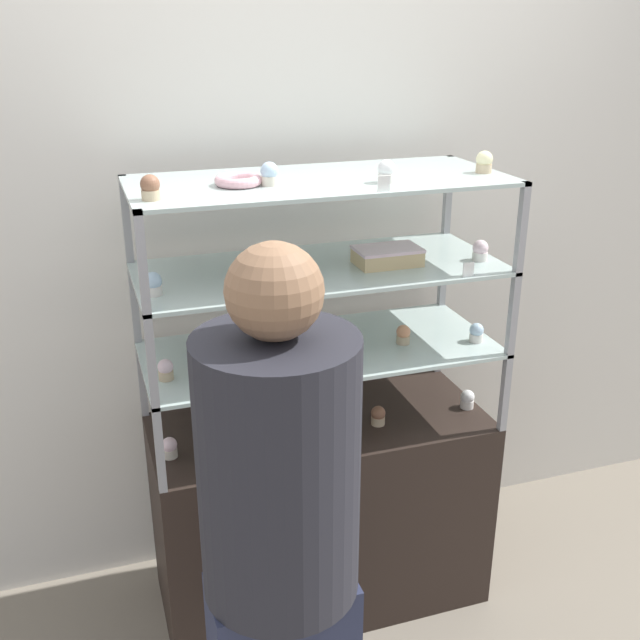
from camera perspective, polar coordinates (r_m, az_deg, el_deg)
The scene contains 30 objects.
ground_plane at distance 3.02m, azimuth -0.00°, elevation -19.87°, with size 20.00×20.00×0.00m, color gray.
back_wall at distance 2.73m, azimuth -2.65°, elevation 6.76°, with size 8.00×0.05×2.60m.
display_base at distance 2.79m, azimuth -0.00°, elevation -14.28°, with size 1.15×0.51×0.73m.
display_riser_lower at distance 2.47m, azimuth -0.00°, elevation -2.47°, with size 1.15×0.51×0.28m.
display_riser_middle at distance 2.37m, azimuth -0.00°, elevation 3.69°, with size 1.15×0.51×0.28m.
display_riser_upper at distance 2.30m, azimuth -0.00°, elevation 10.31°, with size 1.15×0.51×0.28m.
layer_cake_centerpiece at distance 2.59m, azimuth -0.42°, elevation -6.14°, with size 0.16×0.16×0.13m.
sheet_cake_frosted at distance 2.39m, azimuth 5.16°, elevation 4.89°, with size 0.21×0.13×0.06m.
cupcake_0 at distance 2.43m, azimuth -11.39°, elevation -9.51°, with size 0.05×0.05×0.07m.
cupcake_1 at distance 2.43m, azimuth -3.13°, elevation -9.11°, with size 0.05×0.05×0.07m.
cupcake_2 at distance 2.57m, azimuth 4.45°, elevation -7.28°, with size 0.05×0.05×0.07m.
cupcake_3 at distance 2.72m, azimuth 11.16°, elevation -5.94°, with size 0.05×0.05×0.07m.
price_tag_0 at distance 2.32m, azimuth -5.74°, elevation -11.17°, with size 0.04×0.00×0.04m.
cupcake_4 at distance 2.29m, azimuth -11.68°, elevation -3.72°, with size 0.05×0.05×0.07m.
cupcake_5 at distance 2.30m, azimuth -5.36°, elevation -3.16°, with size 0.05×0.05×0.07m.
cupcake_6 at distance 2.38m, azimuth 1.02°, elevation -2.23°, with size 0.05×0.05×0.07m.
cupcake_7 at distance 2.50m, azimuth 6.37°, elevation -1.10°, with size 0.05×0.05×0.07m.
cupcake_8 at distance 2.56m, azimuth 11.83°, elevation -0.95°, with size 0.05×0.05×0.07m.
price_tag_1 at distance 2.16m, azimuth -8.24°, elevation -5.29°, with size 0.04×0.00×0.04m.
cupcake_9 at distance 2.16m, azimuth -12.60°, elevation 2.70°, with size 0.05×0.05×0.07m.
cupcake_10 at distance 2.27m, azimuth -3.53°, elevation 4.15°, with size 0.05×0.05×0.07m.
cupcake_11 at distance 2.48m, azimuth 12.11°, elevation 5.20°, with size 0.05×0.05×0.07m.
price_tag_2 at distance 2.31m, azimuth 11.24°, elevation 3.80°, with size 0.04×0.00×0.04m.
cupcake_12 at distance 2.05m, azimuth -12.81°, elevation 9.80°, with size 0.05×0.05×0.07m.
cupcake_13 at distance 2.19m, azimuth -3.88°, elevation 11.03°, with size 0.05×0.05×0.07m.
cupcake_14 at distance 2.24m, azimuth 5.09°, elevation 11.21°, with size 0.05×0.05×0.07m.
cupcake_15 at distance 2.44m, azimuth 12.40°, elevation 11.67°, with size 0.05×0.05×0.07m.
price_tag_3 at distance 2.12m, azimuth 4.88°, elevation 10.31°, with size 0.04×0.00×0.04m.
donut_glazed at distance 2.21m, azimuth -6.25°, elevation 10.54°, with size 0.14×0.14×0.03m.
customer_figure at distance 1.85m, azimuth -3.04°, elevation -16.75°, with size 0.37×0.37×1.60m.
Camera 1 is at (-0.71, -2.14, 2.01)m, focal length 42.00 mm.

